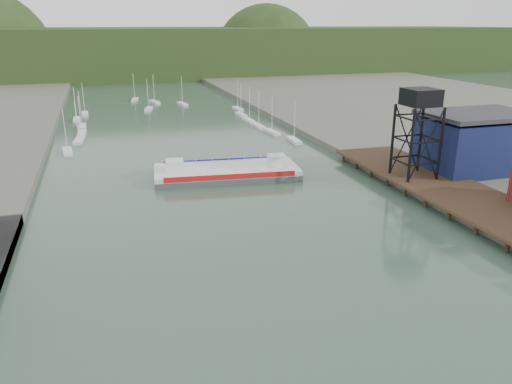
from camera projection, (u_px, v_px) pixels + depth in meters
east_pier at (469, 199)px, 81.32m from camera, size 14.00×70.00×2.45m
lift_tower at (420, 103)px, 88.07m from camera, size 6.50×6.50×16.00m
blue_shed at (476, 142)px, 96.86m from camera, size 20.50×14.50×11.30m
marina_sailboats at (166, 119)px, 155.94m from camera, size 57.71×92.65×0.90m
distant_hills at (122, 55)px, 298.79m from camera, size 500.00×120.00×80.00m
chain_ferry at (227, 172)px, 98.57m from camera, size 29.18×14.26×4.05m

